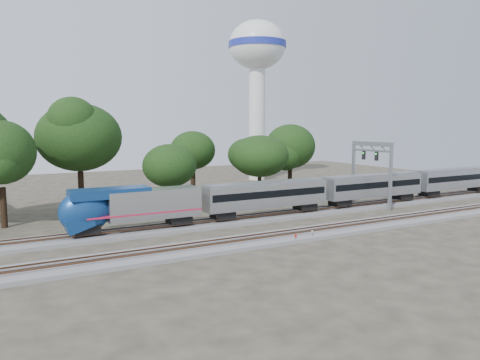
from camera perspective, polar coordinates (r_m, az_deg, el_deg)
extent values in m
plane|color=#383328|center=(51.00, -2.95, -7.03)|extent=(160.00, 160.00, 0.00)
cube|color=slate|center=(56.26, -5.67, -5.53)|extent=(160.00, 5.00, 0.40)
cube|color=brown|center=(55.52, -5.38, -5.21)|extent=(160.00, 0.08, 0.15)
cube|color=brown|center=(56.81, -5.97, -4.95)|extent=(160.00, 0.08, 0.15)
cube|color=slate|center=(47.50, -0.80, -7.81)|extent=(160.00, 5.00, 0.40)
cube|color=brown|center=(46.77, -0.38, -7.46)|extent=(160.00, 0.08, 0.15)
cube|color=brown|center=(48.00, -1.21, -7.09)|extent=(160.00, 0.08, 0.15)
cube|color=#ACAEB3|center=(53.96, -10.49, -2.82)|extent=(10.58, 2.99, 3.29)
ellipsoid|color=navy|center=(52.12, -18.42, -3.67)|extent=(5.39, 3.11, 4.59)
cube|color=navy|center=(52.39, -15.60, -1.53)|extent=(8.48, 2.93, 1.00)
cube|color=black|center=(52.04, -17.92, -2.55)|extent=(0.45, 2.30, 1.31)
cube|color=#B51B3B|center=(53.74, -11.68, -3.80)|extent=(12.98, 3.03, 0.18)
cube|color=black|center=(52.50, -18.18, -5.64)|extent=(2.60, 2.20, 0.90)
cube|color=black|center=(55.36, -7.45, -4.72)|extent=(2.60, 2.20, 0.90)
cube|color=#ACAEB3|center=(60.43, 3.18, -1.84)|extent=(17.37, 2.99, 2.99)
cube|color=black|center=(60.39, 3.18, -1.56)|extent=(16.77, 3.04, 0.90)
cube|color=gray|center=(60.22, 3.19, -0.38)|extent=(16.97, 2.40, 0.35)
cube|color=black|center=(57.68, -2.13, -4.20)|extent=(2.60, 2.20, 0.90)
cube|color=black|center=(64.29, 7.92, -3.13)|extent=(2.60, 2.20, 0.90)
cube|color=#ACAEB3|center=(72.15, 15.88, -0.68)|extent=(17.37, 2.99, 2.99)
cube|color=black|center=(72.11, 15.88, -0.45)|extent=(16.77, 3.04, 0.90)
cube|color=gray|center=(71.97, 15.92, 0.54)|extent=(16.97, 2.40, 0.35)
cube|color=black|center=(68.16, 12.08, -2.65)|extent=(2.60, 2.20, 0.90)
cube|color=black|center=(76.96, 19.14, -1.81)|extent=(2.60, 2.20, 0.90)
cube|color=#ACAEB3|center=(86.39, 24.72, 0.14)|extent=(17.37, 2.99, 2.99)
cube|color=black|center=(86.36, 24.73, 0.34)|extent=(16.77, 3.04, 0.90)
cube|color=gray|center=(86.24, 24.77, 1.16)|extent=(16.97, 2.40, 0.35)
cube|color=black|center=(81.65, 22.04, -1.46)|extent=(2.60, 2.20, 0.90)
cube|color=black|center=(91.74, 26.98, -0.85)|extent=(2.60, 2.20, 0.90)
cylinder|color=#512D19|center=(48.86, 6.80, -7.18)|extent=(0.06, 0.06, 0.83)
cylinder|color=red|center=(48.78, 6.81, -6.76)|extent=(0.29, 0.08, 0.29)
cylinder|color=#512D19|center=(50.94, 8.79, -6.64)|extent=(0.05, 0.05, 0.82)
cylinder|color=silver|center=(50.86, 8.79, -6.24)|extent=(0.29, 0.05, 0.29)
cube|color=#512D19|center=(48.63, 6.16, -7.56)|extent=(0.56, 0.41, 0.30)
cylinder|color=silver|center=(103.67, 2.08, 6.85)|extent=(3.52, 3.52, 24.66)
cone|color=silver|center=(104.19, 2.05, 1.03)|extent=(5.64, 5.64, 3.52)
ellipsoid|color=silver|center=(105.08, 2.12, 16.14)|extent=(12.33, 12.33, 10.48)
cylinder|color=#1C299B|center=(105.08, 2.12, 16.14)|extent=(12.47, 12.47, 1.41)
cube|color=gray|center=(69.06, 17.88, 0.35)|extent=(0.38, 0.38, 9.67)
cube|color=gray|center=(74.35, 13.64, 0.92)|extent=(0.38, 0.38, 9.67)
cube|color=gray|center=(71.34, 15.80, 4.25)|extent=(0.43, 7.95, 0.64)
cube|color=gray|center=(71.38, 15.77, 3.48)|extent=(0.27, 7.95, 0.27)
cube|color=black|center=(70.29, 16.31, 2.80)|extent=(0.27, 0.54, 1.29)
cube|color=black|center=(72.12, 14.85, 2.94)|extent=(0.27, 0.54, 1.29)
cylinder|color=black|center=(61.99, -26.87, -3.01)|extent=(0.70, 0.70, 4.82)
ellipsoid|color=black|center=(61.30, -27.19, 3.02)|extent=(9.09, 9.09, 7.72)
cylinder|color=black|center=(69.74, -18.78, -1.30)|extent=(0.70, 0.70, 5.60)
ellipsoid|color=black|center=(69.13, -19.02, 4.95)|extent=(10.57, 10.57, 8.98)
cylinder|color=black|center=(65.54, -8.49, -2.43)|extent=(0.70, 0.70, 3.53)
ellipsoid|color=black|center=(64.95, -8.56, 1.74)|extent=(6.65, 6.65, 5.65)
cylinder|color=black|center=(77.68, -5.74, -0.67)|extent=(0.70, 0.70, 4.30)
ellipsoid|color=black|center=(77.14, -5.79, 3.63)|extent=(8.10, 8.10, 6.89)
cylinder|color=black|center=(74.20, 2.39, -1.15)|extent=(0.70, 0.70, 3.89)
ellipsoid|color=black|center=(73.67, 2.41, 2.92)|extent=(7.34, 7.34, 6.24)
cylinder|color=black|center=(85.22, 6.10, 0.03)|extent=(0.70, 0.70, 4.46)
ellipsoid|color=black|center=(84.73, 6.15, 4.10)|extent=(8.40, 8.40, 7.14)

